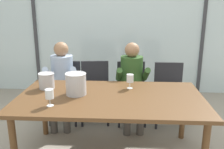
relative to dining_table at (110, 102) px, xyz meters
name	(u,v)px	position (x,y,z in m)	size (l,w,h in m)	color
ground	(114,118)	(0.00, 1.00, -0.68)	(14.00, 14.00, 0.00)	#9E9384
window_glass_panel	(118,27)	(0.00, 2.31, 0.62)	(7.25, 0.03, 2.60)	silver
window_mullion_left	(35,27)	(-1.63, 2.29, 0.62)	(0.06, 0.06, 2.60)	#38383D
window_mullion_right	(203,28)	(1.63, 2.29, 0.62)	(0.06, 0.06, 2.60)	#38383D
hillside_vineyard	(122,25)	(0.00, 6.02, 0.40)	(13.25, 2.40, 2.16)	#568942
dining_table	(110,102)	(0.00, 0.00, 0.00)	(2.05, 1.13, 0.75)	brown
chair_near_curtain	(66,86)	(-0.74, 0.98, -0.16)	(0.44, 0.44, 0.89)	#232328
chair_left_of_center	(95,86)	(-0.30, 1.00, -0.16)	(0.48, 0.48, 0.89)	#232328
chair_center	(131,87)	(0.25, 1.00, -0.16)	(0.47, 0.47, 0.89)	#232328
chair_right_of_center	(169,88)	(0.81, 0.97, -0.16)	(0.45, 0.45, 0.89)	#232328
person_pale_blue_shirt	(62,78)	(-0.76, 0.83, 0.02)	(0.49, 0.63, 1.21)	#9EB2D1
person_olive_shirt	(132,79)	(0.26, 0.83, 0.02)	(0.49, 0.63, 1.21)	#2D5123
ice_bucket_primary	(47,81)	(-0.78, 0.22, 0.17)	(0.19, 0.19, 0.19)	#B7B7BC
ice_bucket_secondary	(76,84)	(-0.38, 0.04, 0.19)	(0.24, 0.24, 0.25)	#B7B7BC
wine_glass_by_left_taster	(130,79)	(0.22, 0.28, 0.19)	(0.08, 0.08, 0.17)	silver
wine_glass_near_bucket	(49,95)	(-0.58, -0.31, 0.19)	(0.08, 0.08, 0.17)	silver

